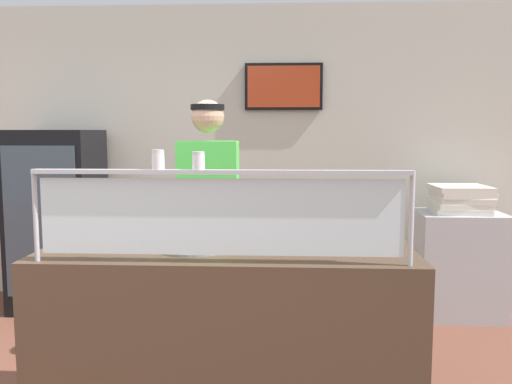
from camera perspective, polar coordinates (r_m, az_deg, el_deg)
ground_plane at (r=3.77m, az=-1.86°, el=-18.11°), size 12.00×12.00×0.00m
shop_rear_unit at (r=5.09m, az=-0.28°, el=4.10°), size 6.35×0.13×2.70m
serving_counter at (r=3.02m, az=-2.92°, el=-14.71°), size 1.95×0.78×0.95m
sneeze_guard at (r=2.51m, az=-3.80°, el=-1.30°), size 1.77×0.06×0.44m
pizza_tray at (r=2.89m, az=-6.45°, el=-5.57°), size 0.41×0.41×0.04m
pizza_server at (r=2.87m, az=-6.72°, el=-5.21°), size 0.13×0.29×0.01m
parmesan_shaker at (r=2.54m, az=-10.21°, el=3.22°), size 0.06×0.06×0.09m
pepper_flake_shaker at (r=2.51m, az=-6.04°, el=3.16°), size 0.06×0.06×0.08m
worker_figure at (r=3.53m, az=-4.92°, el=-2.71°), size 0.41×0.50×1.76m
drink_fridge at (r=5.10m, az=-20.09°, el=-2.72°), size 0.71×0.67×1.57m
prep_shelf at (r=4.94m, az=20.37°, el=-7.09°), size 0.70×0.55×0.88m
pizza_box_stack at (r=4.85m, az=20.60°, el=-0.70°), size 0.47×0.46×0.22m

